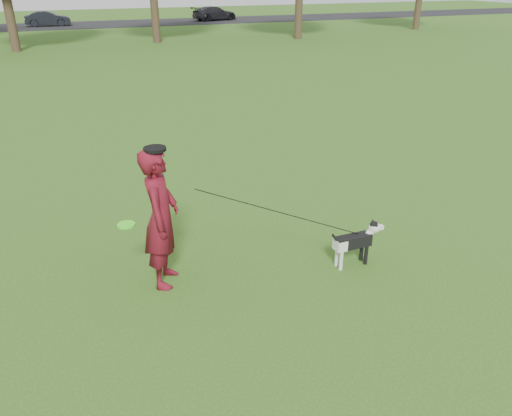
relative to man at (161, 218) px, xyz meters
name	(u,v)px	position (x,y,z in m)	size (l,w,h in m)	color
ground	(257,264)	(1.35, -0.07, -0.98)	(120.00, 120.00, 0.00)	#285116
road	(75,25)	(1.35, 39.93, -0.97)	(120.00, 7.00, 0.02)	black
man	(161,218)	(0.00, 0.00, 0.00)	(0.72, 0.47, 1.97)	#5C0D19
dog	(357,240)	(2.72, -0.60, -0.57)	(0.89, 0.18, 0.68)	black
car_mid	(48,19)	(-0.66, 39.93, -0.40)	(1.20, 3.44, 1.13)	black
car_right	(215,13)	(13.39, 39.93, -0.37)	(1.66, 4.09, 1.19)	black
man_held_items	(284,213)	(1.65, -0.33, -0.07)	(3.43, 0.75, 1.52)	#4BFA1F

